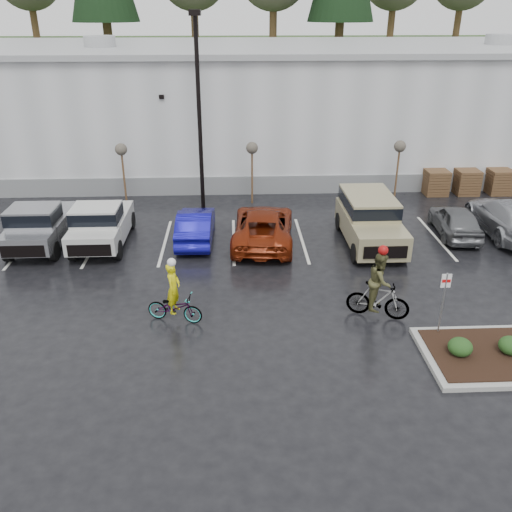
{
  "coord_description": "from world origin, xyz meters",
  "views": [
    {
      "loc": [
        -2.49,
        -13.81,
        9.4
      ],
      "look_at": [
        -1.72,
        3.6,
        1.3
      ],
      "focal_mm": 38.0,
      "sensor_mm": 36.0,
      "label": 1
    }
  ],
  "objects_px": {
    "sapling_west": "(121,153)",
    "car_red": "(263,226)",
    "cyclist_olive": "(379,292)",
    "car_blue": "(196,225)",
    "pickup_silver": "(43,222)",
    "pickup_white": "(103,221)",
    "fire_lane_sign": "(444,297)",
    "cyclist_hivis": "(174,302)",
    "car_far_silver": "(508,217)",
    "suv_tan": "(371,222)",
    "sapling_mid": "(252,151)",
    "lamppost": "(198,94)",
    "pallet_stack_c": "(499,181)",
    "pallet_stack_a": "(436,182)",
    "sapling_east": "(400,150)",
    "pallet_stack_b": "(466,182)",
    "car_grey": "(455,220)"
  },
  "relations": [
    {
      "from": "suv_tan",
      "to": "car_far_silver",
      "type": "bearing_deg",
      "value": 8.11
    },
    {
      "from": "pickup_silver",
      "to": "pickup_white",
      "type": "bearing_deg",
      "value": -0.36
    },
    {
      "from": "sapling_mid",
      "to": "sapling_east",
      "type": "relative_size",
      "value": 1.0
    },
    {
      "from": "pallet_stack_b",
      "to": "fire_lane_sign",
      "type": "distance_m",
      "value": 15.23
    },
    {
      "from": "sapling_mid",
      "to": "pallet_stack_a",
      "type": "height_order",
      "value": "sapling_mid"
    },
    {
      "from": "sapling_west",
      "to": "sapling_mid",
      "type": "xyz_separation_m",
      "value": [
        6.5,
        0.0,
        0.0
      ]
    },
    {
      "from": "sapling_mid",
      "to": "car_grey",
      "type": "height_order",
      "value": "sapling_mid"
    },
    {
      "from": "car_blue",
      "to": "cyclist_hivis",
      "type": "xyz_separation_m",
      "value": [
        -0.31,
        -6.66,
        0.0
      ]
    },
    {
      "from": "suv_tan",
      "to": "cyclist_hivis",
      "type": "height_order",
      "value": "cyclist_hivis"
    },
    {
      "from": "pallet_stack_c",
      "to": "pickup_silver",
      "type": "height_order",
      "value": "pickup_silver"
    },
    {
      "from": "sapling_west",
      "to": "fire_lane_sign",
      "type": "bearing_deg",
      "value": -47.33
    },
    {
      "from": "sapling_west",
      "to": "car_far_silver",
      "type": "xyz_separation_m",
      "value": [
        17.77,
        -4.67,
        -1.93
      ]
    },
    {
      "from": "pallet_stack_b",
      "to": "pallet_stack_c",
      "type": "distance_m",
      "value": 1.8
    },
    {
      "from": "pallet_stack_c",
      "to": "pickup_white",
      "type": "height_order",
      "value": "pickup_white"
    },
    {
      "from": "sapling_east",
      "to": "pickup_white",
      "type": "height_order",
      "value": "sapling_east"
    },
    {
      "from": "pallet_stack_b",
      "to": "pickup_silver",
      "type": "distance_m",
      "value": 21.66
    },
    {
      "from": "lamppost",
      "to": "car_grey",
      "type": "xyz_separation_m",
      "value": [
        11.39,
        -3.7,
        -5.01
      ]
    },
    {
      "from": "suv_tan",
      "to": "pickup_white",
      "type": "bearing_deg",
      "value": 176.23
    },
    {
      "from": "pallet_stack_a",
      "to": "car_grey",
      "type": "relative_size",
      "value": 0.34
    },
    {
      "from": "lamppost",
      "to": "pickup_silver",
      "type": "relative_size",
      "value": 1.77
    },
    {
      "from": "pallet_stack_b",
      "to": "pallet_stack_c",
      "type": "xyz_separation_m",
      "value": [
        1.8,
        0.0,
        0.0
      ]
    },
    {
      "from": "sapling_west",
      "to": "car_red",
      "type": "bearing_deg",
      "value": -37.35
    },
    {
      "from": "lamppost",
      "to": "pickup_white",
      "type": "xyz_separation_m",
      "value": [
        -4.11,
        -3.83,
        -4.71
      ]
    },
    {
      "from": "pickup_silver",
      "to": "sapling_west",
      "type": "bearing_deg",
      "value": 61.07
    },
    {
      "from": "pickup_silver",
      "to": "cyclist_hivis",
      "type": "height_order",
      "value": "cyclist_hivis"
    },
    {
      "from": "suv_tan",
      "to": "cyclist_olive",
      "type": "distance_m",
      "value": 6.06
    },
    {
      "from": "car_blue",
      "to": "car_grey",
      "type": "height_order",
      "value": "car_blue"
    },
    {
      "from": "pickup_white",
      "to": "cyclist_hivis",
      "type": "relative_size",
      "value": 2.31
    },
    {
      "from": "lamppost",
      "to": "cyclist_hivis",
      "type": "xyz_separation_m",
      "value": [
        -0.45,
        -10.5,
        -4.99
      ]
    },
    {
      "from": "sapling_west",
      "to": "pallet_stack_a",
      "type": "height_order",
      "value": "sapling_west"
    },
    {
      "from": "car_blue",
      "to": "sapling_mid",
      "type": "bearing_deg",
      "value": -117.48
    },
    {
      "from": "pallet_stack_a",
      "to": "car_red",
      "type": "distance_m",
      "value": 11.51
    },
    {
      "from": "pickup_silver",
      "to": "pallet_stack_c",
      "type": "bearing_deg",
      "value": 14.39
    },
    {
      "from": "car_blue",
      "to": "fire_lane_sign",
      "type": "bearing_deg",
      "value": 136.1
    },
    {
      "from": "pickup_silver",
      "to": "car_blue",
      "type": "relative_size",
      "value": 1.23
    },
    {
      "from": "car_grey",
      "to": "cyclist_olive",
      "type": "distance_m",
      "value": 8.59
    },
    {
      "from": "pallet_stack_b",
      "to": "car_grey",
      "type": "bearing_deg",
      "value": -116.22
    },
    {
      "from": "pallet_stack_c",
      "to": "pickup_silver",
      "type": "distance_m",
      "value": 23.4
    },
    {
      "from": "cyclist_olive",
      "to": "car_blue",
      "type": "bearing_deg",
      "value": 64.04
    },
    {
      "from": "fire_lane_sign",
      "to": "car_blue",
      "type": "distance_m",
      "value": 11.27
    },
    {
      "from": "fire_lane_sign",
      "to": "car_far_silver",
      "type": "relative_size",
      "value": 0.4
    },
    {
      "from": "pickup_white",
      "to": "car_far_silver",
      "type": "distance_m",
      "value": 17.88
    },
    {
      "from": "pickup_white",
      "to": "car_far_silver",
      "type": "relative_size",
      "value": 0.94
    },
    {
      "from": "lamppost",
      "to": "pallet_stack_c",
      "type": "bearing_deg",
      "value": 7.13
    },
    {
      "from": "cyclist_olive",
      "to": "pickup_silver",
      "type": "bearing_deg",
      "value": 83.04
    },
    {
      "from": "car_blue",
      "to": "car_far_silver",
      "type": "relative_size",
      "value": 0.77
    },
    {
      "from": "fire_lane_sign",
      "to": "cyclist_hivis",
      "type": "bearing_deg",
      "value": 171.04
    },
    {
      "from": "fire_lane_sign",
      "to": "sapling_east",
      "type": "bearing_deg",
      "value": 80.25
    },
    {
      "from": "suv_tan",
      "to": "pallet_stack_c",
      "type": "bearing_deg",
      "value": 37.23
    },
    {
      "from": "pallet_stack_a",
      "to": "car_blue",
      "type": "height_order",
      "value": "car_blue"
    }
  ]
}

